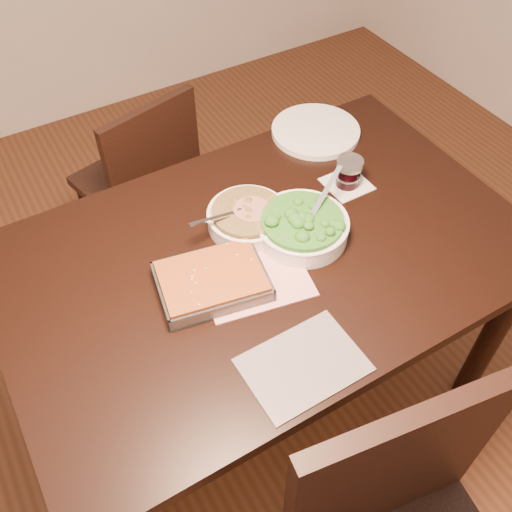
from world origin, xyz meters
TOP-DOWN VIEW (x-y plane):
  - ground at (0.00, 0.00)m, footprint 4.00×4.00m
  - table at (0.00, 0.00)m, footprint 1.40×0.90m
  - magazine_a at (-0.08, -0.07)m, footprint 0.30×0.24m
  - magazine_b at (-0.11, -0.34)m, footprint 0.27×0.19m
  - coaster at (0.34, 0.11)m, footprint 0.12×0.12m
  - stew_bowl at (0.01, 0.11)m, footprint 0.25×0.23m
  - broccoli_bowl at (0.11, 0.00)m, footprint 0.27×0.25m
  - baking_dish at (-0.18, -0.04)m, footprint 0.30×0.24m
  - wine_tumbler at (0.34, 0.11)m, footprint 0.08×0.08m
  - dinner_plate at (0.40, 0.36)m, footprint 0.29×0.29m
  - chair_far at (-0.07, 0.78)m, footprint 0.46×0.46m

SIDE VIEW (x-z plane):
  - ground at x=0.00m, z-range 0.00..0.00m
  - chair_far at x=-0.07m, z-range 0.05..0.86m
  - table at x=0.00m, z-range 0.28..1.03m
  - coaster at x=0.34m, z-range 0.75..0.75m
  - magazine_b at x=-0.11m, z-range 0.75..0.75m
  - magazine_a at x=-0.08m, z-range 0.75..0.76m
  - dinner_plate at x=0.40m, z-range 0.75..0.77m
  - baking_dish at x=-0.18m, z-range 0.75..0.80m
  - stew_bowl at x=0.01m, z-range 0.74..0.82m
  - broccoli_bowl at x=0.11m, z-range 0.74..0.83m
  - wine_tumbler at x=0.34m, z-range 0.76..0.84m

